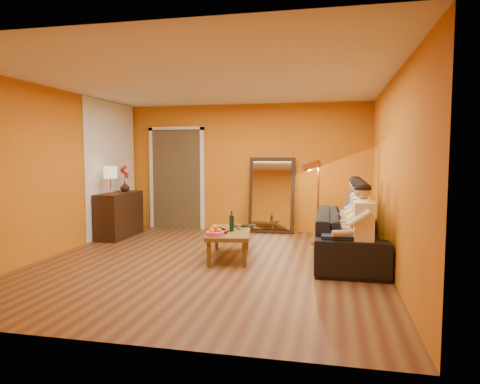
% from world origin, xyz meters
% --- Properties ---
extents(room_shell, '(5.00, 5.50, 2.60)m').
position_xyz_m(room_shell, '(0.00, 0.37, 1.30)').
color(room_shell, brown).
rests_on(room_shell, ground).
extents(white_accent, '(0.02, 1.90, 2.58)m').
position_xyz_m(white_accent, '(-2.48, 1.75, 1.30)').
color(white_accent, white).
rests_on(white_accent, wall_left).
extents(doorway_recess, '(1.06, 0.30, 2.10)m').
position_xyz_m(doorway_recess, '(-1.50, 2.83, 1.05)').
color(doorway_recess, '#3F2D19').
rests_on(doorway_recess, floor).
extents(door_jamb_left, '(0.08, 0.06, 2.20)m').
position_xyz_m(door_jamb_left, '(-2.07, 2.71, 1.05)').
color(door_jamb_left, white).
rests_on(door_jamb_left, wall_back).
extents(door_jamb_right, '(0.08, 0.06, 2.20)m').
position_xyz_m(door_jamb_right, '(-0.93, 2.71, 1.05)').
color(door_jamb_right, white).
rests_on(door_jamb_right, wall_back).
extents(door_header, '(1.22, 0.06, 0.08)m').
position_xyz_m(door_header, '(-1.50, 2.71, 2.12)').
color(door_header, white).
rests_on(door_header, wall_back).
extents(mirror_frame, '(0.92, 0.27, 1.51)m').
position_xyz_m(mirror_frame, '(0.55, 2.63, 0.76)').
color(mirror_frame, black).
rests_on(mirror_frame, floor).
extents(mirror_glass, '(0.78, 0.21, 1.35)m').
position_xyz_m(mirror_glass, '(0.55, 2.59, 0.76)').
color(mirror_glass, white).
rests_on(mirror_glass, mirror_frame).
extents(sideboard, '(0.44, 1.18, 0.85)m').
position_xyz_m(sideboard, '(-2.24, 1.55, 0.42)').
color(sideboard, black).
rests_on(sideboard, floor).
extents(table_lamp, '(0.24, 0.24, 0.51)m').
position_xyz_m(table_lamp, '(-2.24, 1.25, 1.10)').
color(table_lamp, beige).
rests_on(table_lamp, sideboard).
extents(sofa, '(2.44, 0.96, 0.71)m').
position_xyz_m(sofa, '(2.00, 0.66, 0.36)').
color(sofa, black).
rests_on(sofa, floor).
extents(coffee_table, '(0.81, 1.31, 0.42)m').
position_xyz_m(coffee_table, '(0.21, 0.35, 0.21)').
color(coffee_table, brown).
rests_on(coffee_table, floor).
extents(floor_lamp, '(0.34, 0.29, 1.44)m').
position_xyz_m(floor_lamp, '(1.51, 1.61, 0.72)').
color(floor_lamp, '#BE7537').
rests_on(floor_lamp, floor).
extents(dog, '(0.54, 0.64, 0.64)m').
position_xyz_m(dog, '(2.03, -0.13, 0.32)').
color(dog, olive).
rests_on(dog, floor).
extents(person_far_left, '(0.70, 0.44, 1.22)m').
position_xyz_m(person_far_left, '(2.13, -0.34, 0.61)').
color(person_far_left, white).
rests_on(person_far_left, sofa).
extents(person_mid_left, '(0.70, 0.44, 1.22)m').
position_xyz_m(person_mid_left, '(2.13, 0.21, 0.61)').
color(person_mid_left, '#F8E852').
rests_on(person_mid_left, sofa).
extents(person_mid_right, '(0.70, 0.44, 1.22)m').
position_xyz_m(person_mid_right, '(2.13, 0.76, 0.61)').
color(person_mid_right, '#9ACDEE').
rests_on(person_mid_right, sofa).
extents(person_far_right, '(0.70, 0.44, 1.22)m').
position_xyz_m(person_far_right, '(2.13, 1.31, 0.61)').
color(person_far_right, '#35353A').
rests_on(person_far_right, sofa).
extents(fruit_bowl, '(0.26, 0.26, 0.16)m').
position_xyz_m(fruit_bowl, '(0.11, -0.10, 0.50)').
color(fruit_bowl, '#E85180').
rests_on(fruit_bowl, coffee_table).
extents(wine_bottle, '(0.07, 0.07, 0.31)m').
position_xyz_m(wine_bottle, '(0.26, 0.30, 0.58)').
color(wine_bottle, black).
rests_on(wine_bottle, coffee_table).
extents(tumbler, '(0.10, 0.10, 0.08)m').
position_xyz_m(tumbler, '(0.33, 0.47, 0.46)').
color(tumbler, '#B27F3F').
rests_on(tumbler, coffee_table).
extents(laptop, '(0.42, 0.36, 0.03)m').
position_xyz_m(laptop, '(0.39, 0.70, 0.43)').
color(laptop, black).
rests_on(laptop, coffee_table).
extents(book_lower, '(0.22, 0.27, 0.02)m').
position_xyz_m(book_lower, '(0.03, 0.15, 0.43)').
color(book_lower, black).
rests_on(book_lower, coffee_table).
extents(book_mid, '(0.22, 0.28, 0.02)m').
position_xyz_m(book_mid, '(0.04, 0.16, 0.45)').
color(book_mid, '#AB1319').
rests_on(book_mid, book_lower).
extents(book_upper, '(0.24, 0.25, 0.02)m').
position_xyz_m(book_upper, '(0.03, 0.14, 0.47)').
color(book_upper, black).
rests_on(book_upper, book_mid).
extents(vase, '(0.18, 0.18, 0.19)m').
position_xyz_m(vase, '(-2.24, 1.80, 0.95)').
color(vase, black).
rests_on(vase, sideboard).
extents(flowers, '(0.17, 0.17, 0.51)m').
position_xyz_m(flowers, '(-2.24, 1.80, 1.23)').
color(flowers, '#AB1319').
rests_on(flowers, vase).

